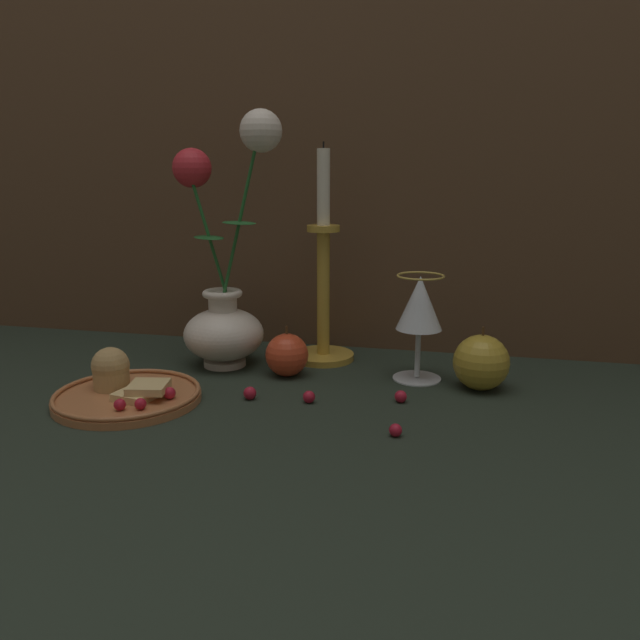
% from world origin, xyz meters
% --- Properties ---
extents(ground_plane, '(2.40, 2.40, 0.00)m').
position_xyz_m(ground_plane, '(0.00, 0.00, 0.00)').
color(ground_plane, '#232D23').
rests_on(ground_plane, ground).
extents(vase, '(0.17, 0.12, 0.39)m').
position_xyz_m(vase, '(-0.14, 0.09, 0.12)').
color(vase, silver).
rests_on(vase, ground_plane).
extents(plate_with_pastries, '(0.19, 0.19, 0.07)m').
position_xyz_m(plate_with_pastries, '(-0.22, -0.09, 0.02)').
color(plate_with_pastries, '#B77042').
rests_on(plate_with_pastries, ground_plane).
extents(wine_glass, '(0.07, 0.07, 0.16)m').
position_xyz_m(wine_glass, '(0.16, 0.08, 0.11)').
color(wine_glass, silver).
rests_on(wine_glass, ground_plane).
extents(candlestick, '(0.10, 0.10, 0.34)m').
position_xyz_m(candlestick, '(-0.00, 0.15, 0.11)').
color(candlestick, gold).
rests_on(candlestick, ground_plane).
extents(apple_beside_vase, '(0.06, 0.06, 0.08)m').
position_xyz_m(apple_beside_vase, '(-0.04, 0.06, 0.03)').
color(apple_beside_vase, '#D14223').
rests_on(apple_beside_vase, ground_plane).
extents(apple_near_glass, '(0.08, 0.08, 0.09)m').
position_xyz_m(apple_near_glass, '(0.25, 0.06, 0.04)').
color(apple_near_glass, '#B2932D').
rests_on(apple_near_glass, ground_plane).
extents(berry_near_plate, '(0.02, 0.02, 0.02)m').
position_xyz_m(berry_near_plate, '(-0.06, -0.05, 0.01)').
color(berry_near_plate, '#AD192D').
rests_on(berry_near_plate, ground_plane).
extents(berry_front_center, '(0.02, 0.02, 0.02)m').
position_xyz_m(berry_front_center, '(0.02, -0.05, 0.01)').
color(berry_front_center, '#AD192D').
rests_on(berry_front_center, ground_plane).
extents(berry_by_glass_stem, '(0.02, 0.02, 0.02)m').
position_xyz_m(berry_by_glass_stem, '(0.14, -0.02, 0.01)').
color(berry_by_glass_stem, '#AD192D').
rests_on(berry_by_glass_stem, ground_plane).
extents(berry_under_candlestick, '(0.02, 0.02, 0.02)m').
position_xyz_m(berry_under_candlestick, '(0.15, -0.13, 0.01)').
color(berry_under_candlestick, '#AD192D').
rests_on(berry_under_candlestick, ground_plane).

